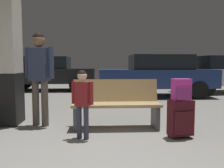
# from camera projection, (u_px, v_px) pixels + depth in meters

# --- Properties ---
(ground_plane) EXTENTS (18.00, 18.00, 0.10)m
(ground_plane) POSITION_uv_depth(u_px,v_px,m) (99.00, 108.00, 6.51)
(ground_plane) COLOR gray
(structural_pillar) EXTENTS (0.57, 0.57, 2.64)m
(structural_pillar) POSITION_uv_depth(u_px,v_px,m) (4.00, 57.00, 4.46)
(structural_pillar) COLOR black
(structural_pillar) RESTS_ON ground_plane
(bench) EXTENTS (1.61, 0.56, 0.89)m
(bench) POSITION_uv_depth(u_px,v_px,m) (116.00, 104.00, 4.27)
(bench) COLOR tan
(bench) RESTS_ON ground_plane
(suitcase) EXTENTS (0.41, 0.29, 0.60)m
(suitcase) POSITION_uv_depth(u_px,v_px,m) (181.00, 118.00, 3.66)
(suitcase) COLOR #471419
(suitcase) RESTS_ON ground_plane
(backpack_bright) EXTENTS (0.29, 0.20, 0.34)m
(backpack_bright) POSITION_uv_depth(u_px,v_px,m) (181.00, 90.00, 3.62)
(backpack_bright) COLOR #D833A5
(backpack_bright) RESTS_ON suitcase
(child) EXTENTS (0.34, 0.26, 1.08)m
(child) POSITION_uv_depth(u_px,v_px,m) (82.00, 97.00, 3.57)
(child) COLOR #33384C
(child) RESTS_ON ground_plane
(adult) EXTENTS (0.57, 0.32, 1.76)m
(adult) POSITION_uv_depth(u_px,v_px,m) (39.00, 69.00, 4.33)
(adult) COLOR brown
(adult) RESTS_ON ground_plane
(parked_car_near) EXTENTS (4.13, 1.85, 1.51)m
(parked_car_near) POSITION_uv_depth(u_px,v_px,m) (156.00, 74.00, 8.44)
(parked_car_near) COLOR navy
(parked_car_near) RESTS_ON ground_plane
(parked_car_side) EXTENTS (4.28, 2.18, 1.51)m
(parked_car_side) POSITION_uv_depth(u_px,v_px,m) (224.00, 73.00, 9.64)
(parked_car_side) COLOR silver
(parked_car_side) RESTS_ON ground_plane
(parked_car_far) EXTENTS (4.13, 1.86, 1.51)m
(parked_car_far) POSITION_uv_depth(u_px,v_px,m) (48.00, 73.00, 10.37)
(parked_car_far) COLOR black
(parked_car_far) RESTS_ON ground_plane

